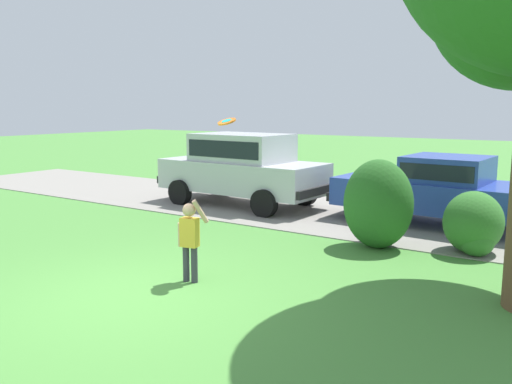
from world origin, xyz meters
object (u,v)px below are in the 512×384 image
parked_suv (242,166)px  frisbee (227,121)px  parked_sedan (437,188)px  child_thrower (190,236)px

parked_suv → frisbee: bearing=-56.8°
parked_suv → frisbee: (3.31, -5.06, 1.33)m
parked_sedan → parked_suv: parked_suv is taller
parked_sedan → frisbee: bearing=-106.9°
parked_suv → child_thrower: 6.36m
frisbee → parked_suv: bearing=123.2°
parked_sedan → frisbee: frisbee is taller
parked_sedan → child_thrower: size_ratio=3.49×
parked_sedan → child_thrower: parked_sedan is taller
parked_sedan → parked_suv: 5.01m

